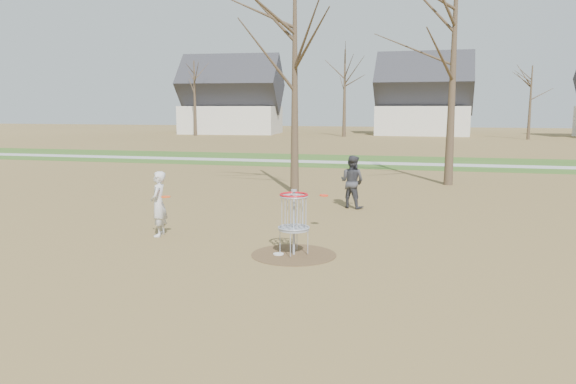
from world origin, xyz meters
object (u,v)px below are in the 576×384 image
(player_standing, at_px, (159,204))
(disc_grounded, at_px, (278,254))
(disc_golf_basket, at_px, (294,212))
(player_throwing, at_px, (352,182))

(player_standing, height_order, disc_grounded, player_standing)
(disc_grounded, bearing_deg, player_standing, 162.66)
(player_standing, relative_size, disc_grounded, 7.12)
(disc_golf_basket, bearing_deg, player_throwing, 85.73)
(player_standing, xyz_separation_m, player_throwing, (4.00, 4.94, 0.03))
(disc_grounded, relative_size, disc_golf_basket, 0.16)
(player_standing, relative_size, player_throwing, 0.96)
(player_standing, bearing_deg, player_throwing, 129.40)
(player_throwing, xyz_separation_m, disc_grounded, (-0.75, -5.95, -0.79))
(player_standing, bearing_deg, disc_golf_basket, 63.76)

